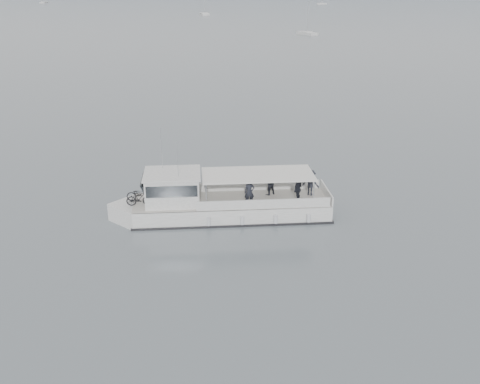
# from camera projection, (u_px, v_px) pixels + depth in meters

# --- Properties ---
(ground) EXTENTS (1400.00, 1400.00, 0.00)m
(ground) POSITION_uv_depth(u_px,v_px,m) (210.00, 218.00, 31.37)
(ground) COLOR #556064
(ground) RESTS_ON ground
(tour_boat) EXTENTS (12.64, 7.09, 5.42)m
(tour_boat) POSITION_uv_depth(u_px,v_px,m) (213.00, 203.00, 31.17)
(tour_boat) COLOR white
(tour_boat) RESTS_ON ground
(moored_fleet) EXTENTS (410.96, 294.76, 11.38)m
(moored_fleet) POSITION_uv_depth(u_px,v_px,m) (334.00, 15.00, 218.94)
(moored_fleet) COLOR white
(moored_fleet) RESTS_ON ground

